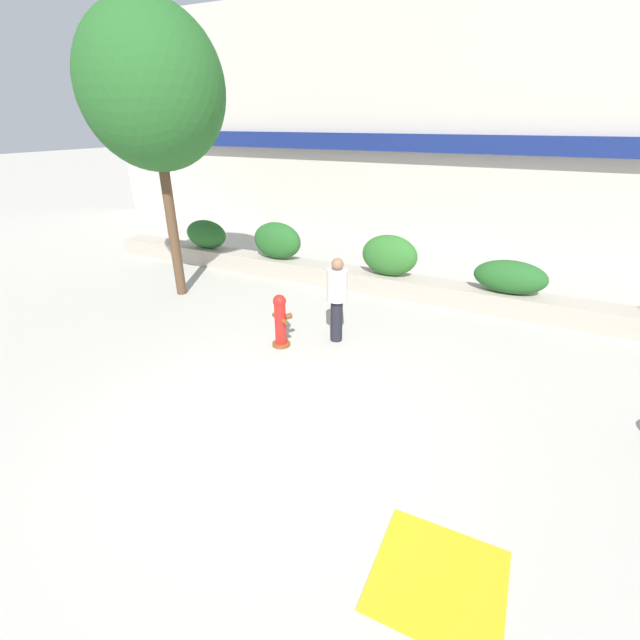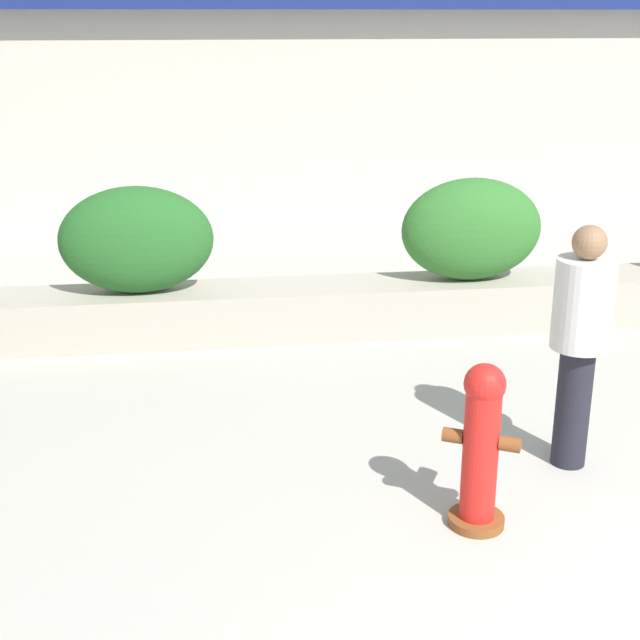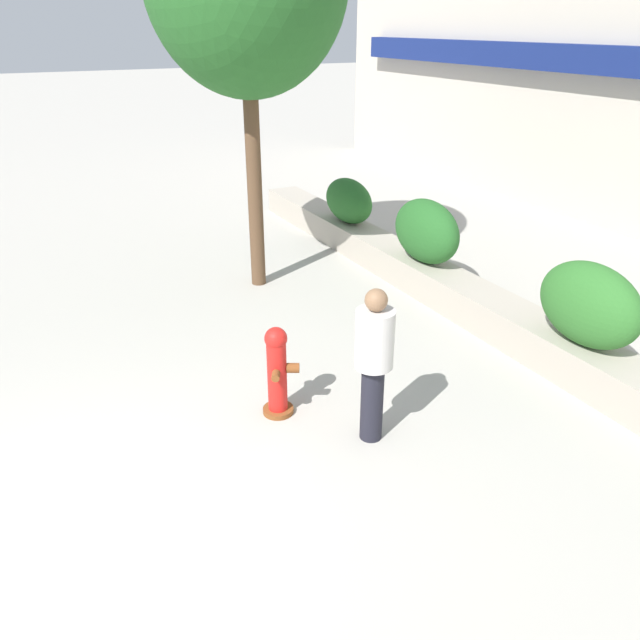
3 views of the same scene
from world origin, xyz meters
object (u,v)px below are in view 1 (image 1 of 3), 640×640
hedge_bush_0 (206,234)px  fire_hydrant (280,320)px  pedestrian (337,295)px  hedge_bush_3 (510,277)px  hedge_bush_1 (277,241)px  hedge_bush_2 (389,255)px  street_tree (152,90)px

hedge_bush_0 → fire_hydrant: (4.75, -3.63, -0.37)m
hedge_bush_0 → pedestrian: pedestrian is taller
hedge_bush_3 → pedestrian: size_ratio=0.91×
hedge_bush_1 → hedge_bush_3: size_ratio=0.92×
hedge_bush_2 → fire_hydrant: hedge_bush_2 is taller
street_tree → hedge_bush_0: bearing=113.2°
hedge_bush_3 → pedestrian: 4.17m
hedge_bush_0 → hedge_bush_1: bearing=0.0°
hedge_bush_0 → hedge_bush_2: size_ratio=0.99×
hedge_bush_0 → pedestrian: (5.64, -2.94, 0.06)m
hedge_bush_1 → street_tree: bearing=-123.0°
hedge_bush_0 → street_tree: 4.51m
hedge_bush_1 → hedge_bush_0: bearing=180.0°
street_tree → hedge_bush_1: bearing=57.0°
hedge_bush_3 → fire_hydrant: size_ratio=1.45×
street_tree → pedestrian: size_ratio=3.67×
hedge_bush_1 → hedge_bush_2: (3.26, 0.00, -0.00)m
street_tree → hedge_bush_2: bearing=26.0°
pedestrian → street_tree: bearing=172.5°
hedge_bush_2 → hedge_bush_3: size_ratio=0.90×
fire_hydrant → pedestrian: pedestrian is taller
hedge_bush_1 → pedestrian: 4.29m
hedge_bush_2 → pedestrian: pedestrian is taller
hedge_bush_0 → street_tree: size_ratio=0.22×
hedge_bush_1 → hedge_bush_3: 6.08m
hedge_bush_2 → hedge_bush_3: bearing=0.0°
hedge_bush_1 → pedestrian: (3.13, -2.94, -0.02)m
hedge_bush_0 → street_tree: (1.00, -2.33, 3.73)m
hedge_bush_1 → hedge_bush_2: size_ratio=1.03×
street_tree → fire_hydrant: bearing=-19.1°
pedestrian → hedge_bush_2: bearing=87.5°
fire_hydrant → hedge_bush_3: bearing=43.4°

